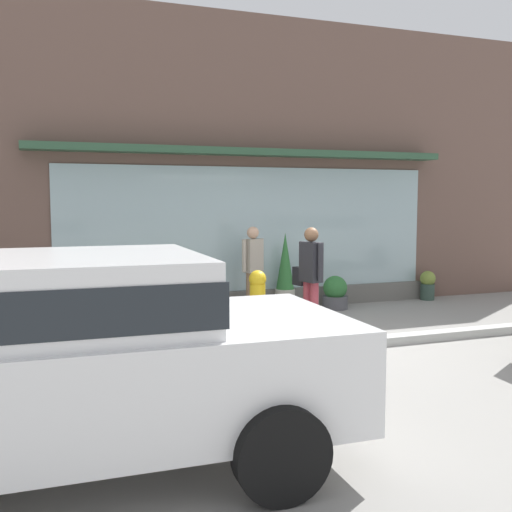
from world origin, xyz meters
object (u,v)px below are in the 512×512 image
Objects in this scene: potted_plant_window_left at (428,285)px; potted_plant_low_front at (335,293)px; potted_plant_window_center at (285,273)px; parked_car_white at (60,351)px; pedestrian_with_handbag at (310,272)px; potted_plant_trailing_edge at (172,285)px; potted_plant_by_entrance at (80,304)px; fire_hydrant at (258,303)px; pedestrian_passerby at (253,265)px.

potted_plant_low_front is (-2.22, -0.25, -0.02)m from potted_plant_window_left.
parked_car_white is at bearing -126.75° from potted_plant_window_center.
pedestrian_with_handbag is at bearing -151.15° from potted_plant_window_left.
potted_plant_low_front is (5.03, 5.29, -0.63)m from parked_car_white.
potted_plant_window_left is 0.47× the size of potted_plant_trailing_edge.
potted_plant_trailing_edge is (2.00, 5.33, -0.33)m from parked_car_white.
potted_plant_by_entrance is (0.51, 5.39, -0.57)m from parked_car_white.
pedestrian_with_handbag is at bearing -45.60° from potted_plant_trailing_edge.
potted_plant_trailing_edge reaches higher than potted_plant_window_left.
pedestrian_with_handbag is at bearing -29.44° from potted_plant_by_entrance.
fire_hydrant is 4.77m from parked_car_white.
potted_plant_window_left is at bearing 22.56° from fire_hydrant.
fire_hydrant is at bearing -143.73° from potted_plant_low_front.
potted_plant_window_center is at bearing 2.13° from potted_plant_by_entrance.
parked_car_white is 9.14m from potted_plant_window_left.
potted_plant_window_center is (4.13, 5.53, -0.25)m from parked_car_white.
pedestrian_passerby is 3.94m from potted_plant_window_left.
pedestrian_passerby is (0.44, 1.42, 0.41)m from fire_hydrant.
parked_car_white is 6.70× the size of potted_plant_by_entrance.
potted_plant_window_left is (6.74, 0.15, -0.05)m from potted_plant_by_entrance.
parked_car_white is at bearing -128.01° from fire_hydrant.
pedestrian_passerby reaches higher than potted_plant_window_left.
potted_plant_by_entrance is (-2.42, 1.65, -0.13)m from fire_hydrant.
potted_plant_window_left is (7.25, 5.54, -0.62)m from parked_car_white.
pedestrian_passerby is at bearing -175.70° from potted_plant_low_front.
pedestrian_passerby is at bearing -7.02° from potted_plant_trailing_edge.
potted_plant_trailing_edge is at bearing -174.74° from potted_plant_window_center.
potted_plant_window_left is at bearing 163.94° from pedestrian_passerby.
potted_plant_trailing_edge is at bearing -28.62° from pedestrian_passerby.
potted_plant_by_entrance reaches higher than potted_plant_window_left.
pedestrian_with_handbag is 2.25m from potted_plant_low_front.
pedestrian_with_handbag reaches higher than potted_plant_trailing_edge.
potted_plant_window_left is at bearing 0.20° from potted_plant_window_center.
fire_hydrant is 1.67× the size of potted_plant_window_left.
potted_plant_window_left is at bearing 6.48° from potted_plant_low_front.
potted_plant_window_center is at bearing 5.26° from potted_plant_trailing_edge.
parked_car_white is 2.97× the size of potted_plant_window_center.
potted_plant_by_entrance is at bearing 178.66° from potted_plant_low_front.
pedestrian_passerby is 2.92m from potted_plant_by_entrance.
potted_plant_window_center is at bearing -25.33° from pedestrian_with_handbag.
pedestrian_passerby is at bearing 72.62° from fire_hydrant.
fire_hydrant is 4.68m from potted_plant_window_left.
potted_plant_by_entrance is 4.52m from potted_plant_low_front.
pedestrian_passerby is at bearing -4.60° from potted_plant_by_entrance.
pedestrian_passerby reaches higher than potted_plant_low_front.
parked_car_white is (-3.37, -5.16, 0.03)m from pedestrian_passerby.
pedestrian_with_handbag is 4.09m from potted_plant_window_left.
potted_plant_trailing_edge is 2.14m from potted_plant_window_center.
potted_plant_trailing_edge is 0.88× the size of potted_plant_window_center.
potted_plant_window_left is 0.95× the size of potted_plant_low_front.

